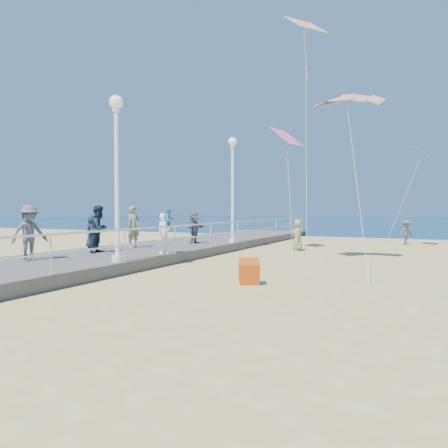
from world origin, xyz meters
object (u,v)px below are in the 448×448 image
at_px(woman_holding_toddler, 164,234).
at_px(spectator_7, 99,229).
at_px(spectator_4, 92,232).
at_px(box_kite, 249,274).
at_px(toddler_held, 169,220).
at_px(beach_walker_c, 297,235).
at_px(spectator_2, 29,233).
at_px(lamp_post_mid, 117,160).
at_px(lamp_post_far, 233,178).
at_px(beach_walker_a, 407,232).
at_px(spectator_5, 195,228).
at_px(spectator_6, 134,227).

bearing_deg(woman_holding_toddler, spectator_7, 121.14).
distance_m(spectator_4, box_kite, 9.37).
distance_m(toddler_held, beach_walker_c, 7.79).
bearing_deg(spectator_2, spectator_4, 32.43).
distance_m(lamp_post_mid, woman_holding_toddler, 3.74).
height_order(lamp_post_mid, woman_holding_toddler, lamp_post_mid).
bearing_deg(box_kite, woman_holding_toddler, 121.76).
relative_size(spectator_2, beach_walker_c, 1.15).
relative_size(lamp_post_far, spectator_4, 3.69).
bearing_deg(box_kite, lamp_post_mid, 153.12).
bearing_deg(spectator_2, beach_walker_a, -15.63).
height_order(toddler_held, beach_walker_a, toddler_held).
height_order(spectator_2, spectator_4, spectator_2).
height_order(spectator_5, box_kite, spectator_5).
distance_m(spectator_5, spectator_7, 5.68).
distance_m(spectator_4, spectator_7, 2.05).
height_order(woman_holding_toddler, beach_walker_a, woman_holding_toddler).
relative_size(spectator_4, spectator_7, 0.78).
bearing_deg(spectator_5, beach_walker_a, -45.05).
bearing_deg(lamp_post_far, spectator_5, -137.58).
xyz_separation_m(spectator_2, spectator_4, (-1.29, 4.36, -0.20)).
bearing_deg(spectator_6, lamp_post_mid, -138.14).
relative_size(spectator_6, beach_walker_c, 1.15).
relative_size(toddler_held, spectator_2, 0.48).
height_order(toddler_held, spectator_6, spectator_6).
bearing_deg(beach_walker_a, spectator_5, 163.41).
relative_size(spectator_4, beach_walker_a, 0.98).
distance_m(spectator_4, beach_walker_a, 17.69).
bearing_deg(beach_walker_a, lamp_post_mid, -175.39).
height_order(spectator_4, spectator_5, spectator_5).
relative_size(lamp_post_mid, toddler_held, 6.00).
distance_m(lamp_post_mid, beach_walker_c, 10.93).
bearing_deg(spectator_2, spectator_6, 13.80).
bearing_deg(spectator_5, toddler_held, -160.09).
distance_m(lamp_post_mid, beach_walker_a, 18.43).
bearing_deg(beach_walker_a, spectator_7, 174.06).
distance_m(beach_walker_a, beach_walker_c, 7.92).
xyz_separation_m(spectator_5, spectator_7, (-1.13, -5.56, 0.16)).
distance_m(woman_holding_toddler, spectator_7, 2.64).
bearing_deg(spectator_6, spectator_2, -171.68).
relative_size(spectator_2, box_kite, 3.06).
relative_size(spectator_2, spectator_6, 1.00).
distance_m(lamp_post_far, spectator_2, 10.61).
bearing_deg(spectator_2, woman_holding_toddler, -20.97).
height_order(spectator_2, box_kite, spectator_2).
relative_size(lamp_post_far, spectator_7, 2.89).
distance_m(lamp_post_far, spectator_5, 3.19).
bearing_deg(spectator_6, beach_walker_a, -30.51).
bearing_deg(toddler_held, lamp_post_far, 16.96).
bearing_deg(beach_walker_c, spectator_7, -59.13).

